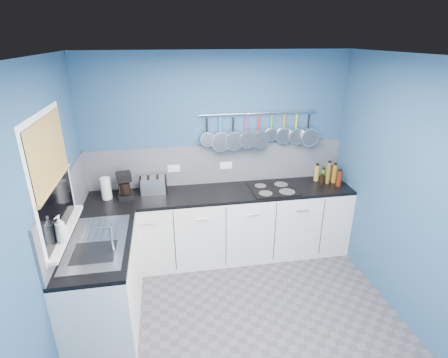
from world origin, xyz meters
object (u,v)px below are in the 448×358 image
object	(u,v)px
coffee_maker	(124,186)
toaster	(153,185)
soap_bottle_b	(62,231)
canister	(163,188)
paper_towel	(106,188)
hob	(273,189)
soap_bottle_a	(60,229)

from	to	relation	value
coffee_maker	toaster	xyz separation A→B (m)	(0.32, 0.09, -0.06)
soap_bottle_b	canister	world-z (taller)	soap_bottle_b
paper_towel	toaster	world-z (taller)	paper_towel
soap_bottle_b	hob	distance (m)	2.40
soap_bottle_a	coffee_maker	bearing A→B (deg)	69.96
paper_towel	canister	distance (m)	0.65
toaster	soap_bottle_b	bearing A→B (deg)	-123.78
toaster	hob	distance (m)	1.45
canister	hob	world-z (taller)	canister
soap_bottle_b	hob	world-z (taller)	soap_bottle_b
soap_bottle_a	toaster	world-z (taller)	soap_bottle_a
coffee_maker	toaster	distance (m)	0.34
soap_bottle_b	coffee_maker	world-z (taller)	soap_bottle_b
soap_bottle_b	coffee_maker	bearing A→B (deg)	69.51
soap_bottle_b	toaster	bearing A→B (deg)	58.28
paper_towel	canister	bearing A→B (deg)	4.19
soap_bottle_a	paper_towel	size ratio (longest dim) A/B	0.94
soap_bottle_a	paper_towel	xyz separation A→B (m)	(0.20, 1.12, -0.14)
paper_towel	soap_bottle_a	bearing A→B (deg)	-99.96
coffee_maker	hob	xyz separation A→B (m)	(1.76, -0.07, -0.15)
soap_bottle_b	canister	size ratio (longest dim) A/B	1.48
soap_bottle_b	canister	bearing A→B (deg)	53.65
toaster	canister	xyz separation A→B (m)	(0.12, -0.03, -0.04)
soap_bottle_a	coffee_maker	size ratio (longest dim) A/B	0.79
toaster	hob	xyz separation A→B (m)	(1.44, -0.16, -0.09)
soap_bottle_b	paper_towel	bearing A→B (deg)	79.81
soap_bottle_a	soap_bottle_b	world-z (taller)	soap_bottle_a
soap_bottle_b	canister	distance (m)	1.43
soap_bottle_b	paper_towel	xyz separation A→B (m)	(0.20, 1.09, -0.11)
hob	canister	bearing A→B (deg)	174.25
hob	paper_towel	bearing A→B (deg)	177.50
soap_bottle_a	canister	xyz separation A→B (m)	(0.84, 1.17, -0.21)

